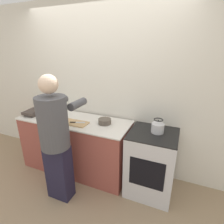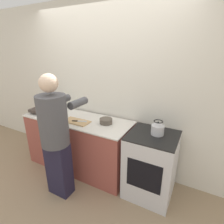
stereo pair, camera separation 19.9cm
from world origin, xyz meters
The scene contains 12 objects.
ground_plane centered at (0.00, 0.00, 0.00)m, with size 12.00×12.00×0.00m, color #997F60.
wall_back centered at (0.00, 0.69, 1.30)m, with size 8.00×0.05×2.60m.
counter centered at (-0.33, 0.31, 0.44)m, with size 1.75×0.64×0.88m.
oven centered at (0.89, 0.29, 0.45)m, with size 0.61×0.59×0.90m.
person centered at (-0.19, -0.27, 0.89)m, with size 0.40×0.63×1.65m.
cutting_board centered at (-0.23, 0.19, 0.89)m, with size 0.40×0.20×0.02m.
knife centered at (-0.19, 0.20, 0.90)m, with size 0.22×0.11×0.01m.
kettle centered at (0.93, 0.33, 0.97)m, with size 0.16×0.16×0.18m.
bowl_prep centered at (0.18, 0.35, 0.92)m, with size 0.18×0.18×0.08m.
bowl_mixing centered at (-0.80, 0.29, 0.91)m, with size 0.12×0.12×0.06m.
canister_jar centered at (-0.94, 0.47, 0.97)m, with size 0.15×0.15×0.18m.
book_stack centered at (-1.06, 0.23, 0.92)m, with size 0.23×0.29×0.08m.
Camera 1 is at (1.17, -1.74, 1.91)m, focal length 28.00 mm.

